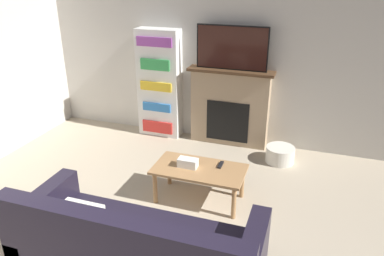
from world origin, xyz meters
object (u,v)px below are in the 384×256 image
(tv, at_px, (232,48))
(storage_basket, at_px, (280,154))
(fireplace, at_px, (230,107))
(bookshelf, at_px, (159,84))
(coffee_table, at_px, (199,172))
(couch, at_px, (136,254))

(tv, bearing_deg, storage_basket, -23.35)
(fireplace, distance_m, bookshelf, 1.13)
(storage_basket, bearing_deg, fireplace, 155.49)
(fireplace, height_order, coffee_table, fireplace)
(couch, bearing_deg, coffee_table, 84.64)
(storage_basket, bearing_deg, coffee_table, -122.28)
(couch, height_order, bookshelf, bookshelf)
(coffee_table, relative_size, storage_basket, 2.64)
(fireplace, height_order, tv, tv)
(fireplace, relative_size, couch, 0.61)
(tv, distance_m, couch, 3.13)
(tv, distance_m, coffee_table, 1.92)
(coffee_table, xyz_separation_m, storage_basket, (0.77, 1.23, -0.25))
(couch, bearing_deg, bookshelf, 109.45)
(couch, xyz_separation_m, bookshelf, (-1.03, 2.90, 0.53))
(fireplace, xyz_separation_m, tv, (-0.00, -0.02, 0.87))
(couch, distance_m, storage_basket, 2.71)
(bookshelf, height_order, storage_basket, bookshelf)
(fireplace, relative_size, coffee_table, 1.21)
(tv, height_order, coffee_table, tv)
(tv, xyz_separation_m, couch, (-0.08, -2.91, -1.16))
(fireplace, xyz_separation_m, storage_basket, (0.82, -0.37, -0.47))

